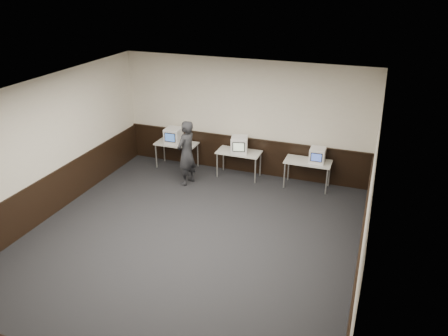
% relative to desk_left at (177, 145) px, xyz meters
% --- Properties ---
extents(floor, '(8.00, 8.00, 0.00)m').
position_rel_desk_left_xyz_m(floor, '(1.90, -3.60, -0.68)').
color(floor, black).
rests_on(floor, ground).
extents(ceiling, '(8.00, 8.00, 0.00)m').
position_rel_desk_left_xyz_m(ceiling, '(1.90, -3.60, 2.52)').
color(ceiling, white).
rests_on(ceiling, back_wall).
extents(back_wall, '(7.00, 0.00, 7.00)m').
position_rel_desk_left_xyz_m(back_wall, '(1.90, 0.40, 0.92)').
color(back_wall, beige).
rests_on(back_wall, ground).
extents(front_wall, '(7.00, 0.00, 7.00)m').
position_rel_desk_left_xyz_m(front_wall, '(1.90, -7.60, 0.92)').
color(front_wall, beige).
rests_on(front_wall, ground).
extents(left_wall, '(0.00, 8.00, 8.00)m').
position_rel_desk_left_xyz_m(left_wall, '(-1.60, -3.60, 0.92)').
color(left_wall, beige).
rests_on(left_wall, ground).
extents(right_wall, '(0.00, 8.00, 8.00)m').
position_rel_desk_left_xyz_m(right_wall, '(5.40, -3.60, 0.92)').
color(right_wall, beige).
rests_on(right_wall, ground).
extents(wainscot_back, '(6.98, 0.04, 1.00)m').
position_rel_desk_left_xyz_m(wainscot_back, '(1.90, 0.38, -0.18)').
color(wainscot_back, black).
rests_on(wainscot_back, back_wall).
extents(wainscot_left, '(0.04, 7.98, 1.00)m').
position_rel_desk_left_xyz_m(wainscot_left, '(-1.58, -3.60, -0.18)').
color(wainscot_left, black).
rests_on(wainscot_left, left_wall).
extents(wainscot_right, '(0.04, 7.98, 1.00)m').
position_rel_desk_left_xyz_m(wainscot_right, '(5.38, -3.60, -0.18)').
color(wainscot_right, black).
rests_on(wainscot_right, right_wall).
extents(wainscot_rail, '(6.98, 0.06, 0.04)m').
position_rel_desk_left_xyz_m(wainscot_rail, '(1.90, 0.36, 0.34)').
color(wainscot_rail, black).
rests_on(wainscot_rail, wainscot_back).
extents(desk_left, '(1.20, 0.60, 0.75)m').
position_rel_desk_left_xyz_m(desk_left, '(0.00, 0.00, 0.00)').
color(desk_left, silver).
rests_on(desk_left, ground).
extents(desk_center, '(1.20, 0.60, 0.75)m').
position_rel_desk_left_xyz_m(desk_center, '(1.90, 0.00, 0.00)').
color(desk_center, silver).
rests_on(desk_center, ground).
extents(desk_right, '(1.20, 0.60, 0.75)m').
position_rel_desk_left_xyz_m(desk_right, '(3.80, 0.00, 0.00)').
color(desk_right, silver).
rests_on(desk_right, ground).
extents(emac_left, '(0.46, 0.49, 0.44)m').
position_rel_desk_left_xyz_m(emac_left, '(-0.08, -0.02, 0.29)').
color(emac_left, white).
rests_on(emac_left, desk_left).
extents(emac_center, '(0.54, 0.55, 0.44)m').
position_rel_desk_left_xyz_m(emac_center, '(1.92, -0.04, 0.29)').
color(emac_center, white).
rests_on(emac_center, desk_center).
extents(emac_right, '(0.40, 0.43, 0.39)m').
position_rel_desk_left_xyz_m(emac_right, '(4.02, 0.00, 0.27)').
color(emac_right, white).
rests_on(emac_right, desk_right).
extents(person, '(0.55, 0.72, 1.77)m').
position_rel_desk_left_xyz_m(person, '(0.73, -0.90, 0.21)').
color(person, '#222327').
rests_on(person, ground).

